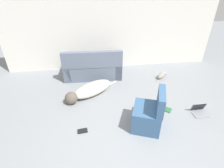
{
  "coord_description": "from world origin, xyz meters",
  "views": [
    {
      "loc": [
        -0.72,
        -1.96,
        2.57
      ],
      "look_at": [
        -0.26,
        1.45,
        0.5
      ],
      "focal_mm": 28.0,
      "sensor_mm": 36.0,
      "label": 1
    }
  ],
  "objects_px": {
    "cat": "(162,75)",
    "side_chair": "(149,115)",
    "laptop_open": "(199,110)",
    "book_green": "(168,110)",
    "book_black": "(83,131)",
    "dog": "(90,90)",
    "couch": "(93,68)"
  },
  "relations": [
    {
      "from": "cat",
      "to": "book_black",
      "type": "height_order",
      "value": "cat"
    },
    {
      "from": "book_black",
      "to": "side_chair",
      "type": "height_order",
      "value": "side_chair"
    },
    {
      "from": "laptop_open",
      "to": "book_black",
      "type": "xyz_separation_m",
      "value": [
        -2.58,
        -0.22,
        -0.06
      ]
    },
    {
      "from": "couch",
      "to": "cat",
      "type": "relative_size",
      "value": 3.68
    },
    {
      "from": "book_green",
      "to": "cat",
      "type": "bearing_deg",
      "value": 73.75
    },
    {
      "from": "laptop_open",
      "to": "book_black",
      "type": "relative_size",
      "value": 1.67
    },
    {
      "from": "cat",
      "to": "book_green",
      "type": "distance_m",
      "value": 1.59
    },
    {
      "from": "dog",
      "to": "book_green",
      "type": "height_order",
      "value": "dog"
    },
    {
      "from": "couch",
      "to": "book_black",
      "type": "height_order",
      "value": "couch"
    },
    {
      "from": "book_green",
      "to": "side_chair",
      "type": "relative_size",
      "value": 0.25
    },
    {
      "from": "cat",
      "to": "book_black",
      "type": "distance_m",
      "value": 3.04
    },
    {
      "from": "book_green",
      "to": "book_black",
      "type": "xyz_separation_m",
      "value": [
        -1.92,
        -0.39,
        0.0
      ]
    },
    {
      "from": "laptop_open",
      "to": "side_chair",
      "type": "bearing_deg",
      "value": -169.63
    },
    {
      "from": "couch",
      "to": "book_black",
      "type": "relative_size",
      "value": 8.52
    },
    {
      "from": "dog",
      "to": "laptop_open",
      "type": "bearing_deg",
      "value": 121.46
    },
    {
      "from": "cat",
      "to": "book_green",
      "type": "xyz_separation_m",
      "value": [
        -0.44,
        -1.52,
        -0.07
      ]
    },
    {
      "from": "cat",
      "to": "book_black",
      "type": "relative_size",
      "value": 2.32
    },
    {
      "from": "book_black",
      "to": "book_green",
      "type": "bearing_deg",
      "value": 11.53
    },
    {
      "from": "book_green",
      "to": "side_chair",
      "type": "height_order",
      "value": "side_chair"
    },
    {
      "from": "dog",
      "to": "laptop_open",
      "type": "height_order",
      "value": "dog"
    },
    {
      "from": "book_black",
      "to": "couch",
      "type": "bearing_deg",
      "value": 82.22
    },
    {
      "from": "dog",
      "to": "side_chair",
      "type": "distance_m",
      "value": 1.73
    },
    {
      "from": "cat",
      "to": "side_chair",
      "type": "bearing_deg",
      "value": -163.32
    },
    {
      "from": "laptop_open",
      "to": "book_green",
      "type": "distance_m",
      "value": 0.68
    },
    {
      "from": "dog",
      "to": "book_black",
      "type": "bearing_deg",
      "value": 46.91
    },
    {
      "from": "couch",
      "to": "laptop_open",
      "type": "distance_m",
      "value": 3.06
    },
    {
      "from": "book_black",
      "to": "side_chair",
      "type": "relative_size",
      "value": 0.23
    },
    {
      "from": "laptop_open",
      "to": "book_black",
      "type": "bearing_deg",
      "value": -175.95
    },
    {
      "from": "side_chair",
      "to": "laptop_open",
      "type": "bearing_deg",
      "value": 122.62
    },
    {
      "from": "dog",
      "to": "book_green",
      "type": "distance_m",
      "value": 1.95
    },
    {
      "from": "couch",
      "to": "laptop_open",
      "type": "bearing_deg",
      "value": 140.12
    },
    {
      "from": "book_green",
      "to": "book_black",
      "type": "height_order",
      "value": "same"
    }
  ]
}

